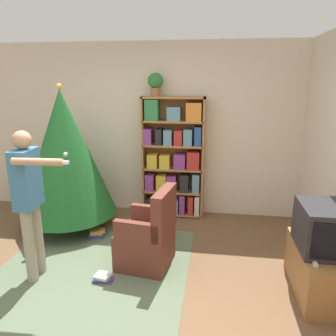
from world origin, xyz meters
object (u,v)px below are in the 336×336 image
Objects in this scene: standing_person at (29,194)px; potted_plant at (155,83)px; armchair at (148,239)px; christmas_tree at (65,154)px; bookshelf at (174,160)px; television at (322,228)px.

potted_plant is (0.96, 1.88, 1.08)m from standing_person.
standing_person is (-1.14, -0.40, 0.61)m from armchair.
potted_plant reaches higher than christmas_tree.
bookshelf is 1.57m from christmas_tree.
armchair is at bearing -83.20° from potted_plant.
potted_plant reaches higher than television.
bookshelf reaches higher than television.
armchair is at bearing 171.63° from television.
potted_plant is at bearing 137.67° from television.
television is at bearing -19.43° from christmas_tree.
christmas_tree is 1.62m from potted_plant.
christmas_tree reaches higher than armchair.
potted_plant is at bearing -164.91° from armchair.
television is 0.64× the size of armchair.
christmas_tree is at bearing -149.88° from potted_plant.
bookshelf is 3.11× the size of television.
bookshelf is at bearing 133.42° from television.
standing_person is 4.80× the size of potted_plant.
standing_person reaches higher than television.
bookshelf is at bearing -1.19° from potted_plant.
bookshelf is 0.91× the size of christmas_tree.
armchair is (-0.09, -1.48, -0.56)m from bookshelf.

